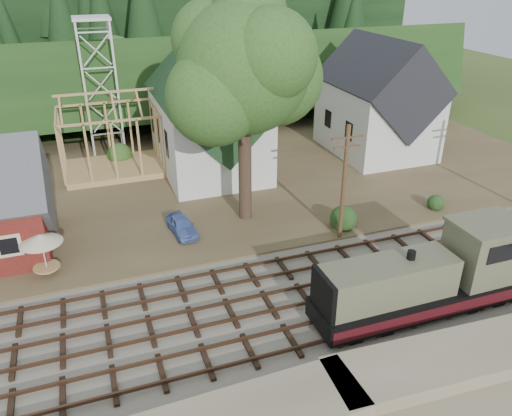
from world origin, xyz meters
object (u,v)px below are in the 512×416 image
object	(u,v)px
locomotive	(430,279)
car_red	(385,152)
car_blue	(182,225)
patio_set	(41,241)

from	to	relation	value
locomotive	car_red	world-z (taller)	locomotive
locomotive	car_blue	distance (m)	16.14
patio_set	car_red	bearing A→B (deg)	18.94
car_red	patio_set	xyz separation A→B (m)	(-29.25, -10.04, 1.70)
car_red	locomotive	bearing A→B (deg)	154.80
car_blue	patio_set	size ratio (longest dim) A/B	1.32
car_red	patio_set	size ratio (longest dim) A/B	1.52
locomotive	patio_set	size ratio (longest dim) A/B	4.35
car_blue	car_red	distance (m)	22.22
locomotive	car_red	distance (m)	22.58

